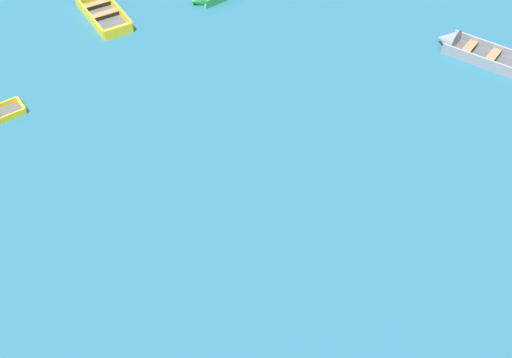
# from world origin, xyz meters

# --- Properties ---
(rowboat_yellow_far_right) EXTENTS (3.25, 4.35, 1.36)m
(rowboat_yellow_far_right) POSITION_xyz_m (-7.43, 34.33, 0.22)
(rowboat_yellow_far_right) COLOR #4C4C51
(rowboat_yellow_far_right) RESTS_ON ground_plane
(rowboat_grey_back_row_left) EXTENTS (4.26, 3.68, 1.24)m
(rowboat_grey_back_row_left) POSITION_xyz_m (9.80, 29.88, 0.22)
(rowboat_grey_back_row_left) COLOR #4C4C51
(rowboat_grey_back_row_left) RESTS_ON ground_plane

